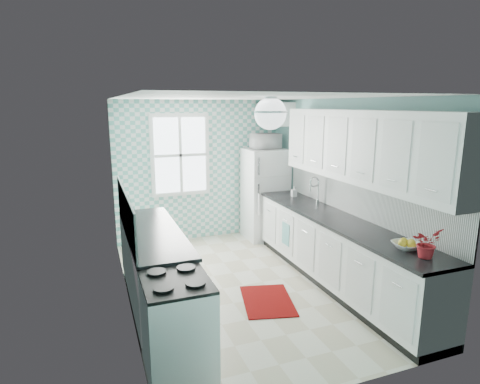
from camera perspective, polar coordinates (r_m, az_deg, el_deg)
name	(u,v)px	position (r m, az deg, el deg)	size (l,w,h in m)	color
floor	(243,286)	(5.62, 0.43, -13.20)	(3.00, 4.40, 0.02)	beige
ceiling	(243,97)	(5.08, 0.48, 13.41)	(3.00, 4.40, 0.02)	white
wall_back	(199,171)	(7.28, -5.81, 3.06)	(3.00, 0.02, 2.50)	#77B0AC
wall_front	(343,254)	(3.33, 14.40, -8.58)	(3.00, 0.02, 2.50)	#77B0AC
wall_left	(123,206)	(4.89, -16.32, -1.96)	(0.02, 4.40, 2.50)	#77B0AC
wall_right	(342,188)	(5.91, 14.26, 0.58)	(0.02, 4.40, 2.50)	#77B0AC
accent_wall	(200,171)	(7.25, -5.77, 3.03)	(3.00, 0.01, 2.50)	#64B5A9
window	(180,155)	(7.10, -8.50, 5.21)	(1.04, 0.05, 1.44)	white
backsplash_right	(357,198)	(5.59, 16.36, -0.78)	(0.02, 3.60, 0.51)	white
backsplash_left	(126,212)	(4.83, -15.95, -2.78)	(0.02, 2.15, 0.51)	white
upper_cabinets_right	(361,147)	(5.23, 16.79, 6.16)	(0.33, 3.20, 0.90)	white
upper_cabinet_fridge	(275,114)	(7.27, 4.94, 10.99)	(0.40, 0.74, 0.40)	white
ceiling_light	(270,113)	(4.34, 4.34, 11.09)	(0.34, 0.34, 0.35)	silver
base_cabinets_right	(336,253)	(5.64, 13.53, -8.42)	(0.60, 3.60, 0.90)	white
countertop_right	(337,220)	(5.48, 13.65, -3.84)	(0.63, 3.60, 0.04)	black
base_cabinets_left	(154,269)	(5.10, -12.17, -10.63)	(0.60, 2.15, 0.90)	white
countertop_left	(153,232)	(4.94, -12.25, -5.58)	(0.63, 2.15, 0.04)	black
fridge	(265,194)	(7.32, 3.57, -0.26)	(0.72, 0.71, 1.64)	white
stove	(177,324)	(3.87, -8.93, -18.06)	(0.60, 0.74, 0.89)	white
sink	(307,204)	(6.17, 9.47, -1.76)	(0.55, 0.46, 0.53)	silver
rug	(267,301)	(5.22, 3.92, -15.15)	(0.60, 0.86, 0.01)	maroon
dish_towel	(286,234)	(6.19, 6.53, -5.95)	(0.02, 0.23, 0.34)	#5EB097
fruit_bowl	(407,246)	(4.56, 22.62, -7.05)	(0.28, 0.28, 0.07)	white
potted_plant	(426,243)	(4.36, 25.00, -6.56)	(0.27, 0.23, 0.30)	red
soap_bottle	(294,191)	(6.60, 7.68, 0.08)	(0.08, 0.08, 0.17)	#A2BDC2
microwave	(266,141)	(7.17, 3.68, 7.22)	(0.49, 0.33, 0.27)	white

